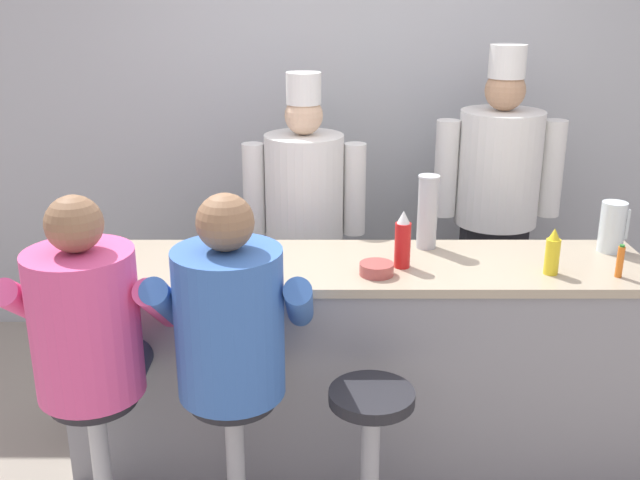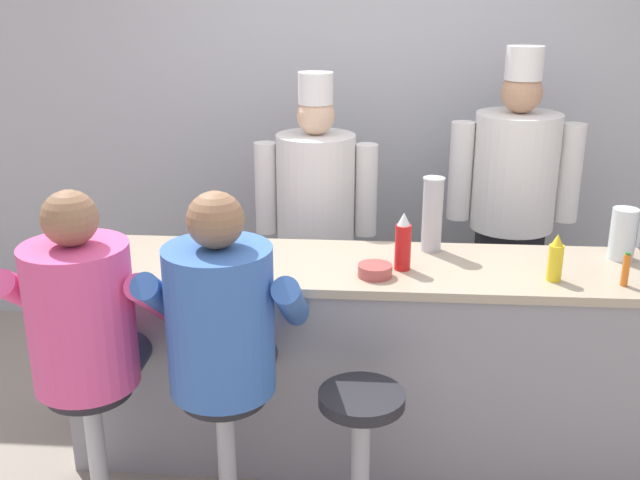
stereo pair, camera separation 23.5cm
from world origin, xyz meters
TOP-DOWN VIEW (x-y plane):
  - wall_back at (0.00, 1.74)m, footprint 10.00×0.06m
  - diner_counter at (0.00, 0.31)m, footprint 2.66×0.63m
  - ketchup_bottle_red at (0.20, 0.26)m, footprint 0.07×0.07m
  - mustard_bottle_yellow at (0.84, 0.18)m, footprint 0.06×0.06m
  - hot_sauce_bottle_orange at (1.12, 0.14)m, footprint 0.03×0.03m
  - water_pitcher_clear at (1.20, 0.47)m, footprint 0.13×0.12m
  - breakfast_plate at (-0.54, 0.13)m, footprint 0.24×0.24m
  - cereal_bowl at (0.08, 0.17)m, footprint 0.15×0.15m
  - coffee_mug_blue at (-0.69, 0.26)m, footprint 0.14×0.09m
  - cup_stack_steel at (0.34, 0.52)m, footprint 0.10×0.10m
  - diner_seated_pink at (-1.07, -0.23)m, footprint 0.63×0.62m
  - diner_seated_blue at (-0.52, -0.23)m, footprint 0.64×0.63m
  - empty_stool_round at (0.03, -0.27)m, footprint 0.34×0.34m
  - cook_in_whites_near at (-0.26, 1.10)m, footprint 0.67×0.43m
  - cook_in_whites_far at (0.84, 1.24)m, footprint 0.72×0.46m

SIDE VIEW (x-z plane):
  - empty_stool_round at x=0.03m, z-range 0.11..0.75m
  - diner_counter at x=0.00m, z-range 0.00..0.97m
  - diner_seated_pink at x=-1.07m, z-range 0.17..1.62m
  - diner_seated_blue at x=-0.52m, z-range 0.17..1.62m
  - cook_in_whites_near at x=-0.26m, z-range 0.09..1.81m
  - breakfast_plate at x=-0.54m, z-range 0.95..1.00m
  - cereal_bowl at x=0.08m, z-range 0.96..1.02m
  - coffee_mug_blue at x=-0.69m, z-range 0.96..1.06m
  - cook_in_whites_far at x=0.84m, z-range 0.09..1.95m
  - hot_sauce_bottle_orange at x=1.12m, z-range 0.96..1.11m
  - mustard_bottle_yellow at x=0.84m, z-range 0.96..1.17m
  - water_pitcher_clear at x=1.20m, z-range 0.96..1.20m
  - ketchup_bottle_red at x=0.20m, z-range 0.96..1.22m
  - cup_stack_steel at x=0.34m, z-range 0.97..1.32m
  - wall_back at x=0.00m, z-range 0.00..2.70m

